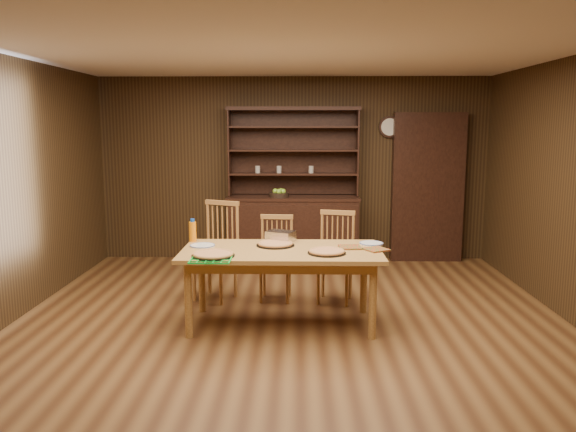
{
  "coord_description": "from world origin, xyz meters",
  "views": [
    {
      "loc": [
        0.07,
        -5.04,
        1.93
      ],
      "look_at": [
        -0.03,
        0.4,
        1.04
      ],
      "focal_mm": 35.0,
      "sensor_mm": 36.0,
      "label": 1
    }
  ],
  "objects_px": {
    "china_hutch": "(293,221)",
    "juice_bottle": "(193,231)",
    "dining_table": "(281,257)",
    "chair_left": "(218,247)",
    "chair_center": "(276,255)",
    "chair_right": "(336,254)"
  },
  "relations": [
    {
      "from": "china_hutch",
      "to": "juice_bottle",
      "type": "xyz_separation_m",
      "value": [
        -1.01,
        -2.18,
        0.26
      ]
    },
    {
      "from": "juice_bottle",
      "to": "dining_table",
      "type": "bearing_deg",
      "value": -21.31
    },
    {
      "from": "chair_left",
      "to": "juice_bottle",
      "type": "bearing_deg",
      "value": -87.02
    },
    {
      "from": "chair_center",
      "to": "chair_right",
      "type": "xyz_separation_m",
      "value": [
        0.66,
        -0.05,
        0.03
      ]
    },
    {
      "from": "dining_table",
      "to": "chair_right",
      "type": "height_order",
      "value": "chair_right"
    },
    {
      "from": "chair_right",
      "to": "dining_table",
      "type": "bearing_deg",
      "value": -113.33
    },
    {
      "from": "china_hutch",
      "to": "dining_table",
      "type": "xyz_separation_m",
      "value": [
        -0.09,
        -2.53,
        0.07
      ]
    },
    {
      "from": "dining_table",
      "to": "chair_center",
      "type": "distance_m",
      "value": 0.87
    },
    {
      "from": "china_hutch",
      "to": "juice_bottle",
      "type": "height_order",
      "value": "china_hutch"
    },
    {
      "from": "dining_table",
      "to": "juice_bottle",
      "type": "distance_m",
      "value": 1.0
    },
    {
      "from": "chair_left",
      "to": "chair_center",
      "type": "distance_m",
      "value": 0.65
    },
    {
      "from": "chair_right",
      "to": "juice_bottle",
      "type": "bearing_deg",
      "value": -151.09
    },
    {
      "from": "juice_bottle",
      "to": "chair_right",
      "type": "bearing_deg",
      "value": 16.1
    },
    {
      "from": "dining_table",
      "to": "chair_left",
      "type": "relative_size",
      "value": 1.75
    },
    {
      "from": "china_hutch",
      "to": "chair_right",
      "type": "distance_m",
      "value": 1.81
    },
    {
      "from": "chair_center",
      "to": "china_hutch",
      "type": "bearing_deg",
      "value": 88.15
    },
    {
      "from": "chair_center",
      "to": "juice_bottle",
      "type": "height_order",
      "value": "juice_bottle"
    },
    {
      "from": "chair_center",
      "to": "chair_right",
      "type": "distance_m",
      "value": 0.67
    },
    {
      "from": "dining_table",
      "to": "chair_center",
      "type": "height_order",
      "value": "chair_center"
    },
    {
      "from": "chair_left",
      "to": "juice_bottle",
      "type": "relative_size",
      "value": 4.68
    },
    {
      "from": "china_hutch",
      "to": "chair_center",
      "type": "height_order",
      "value": "china_hutch"
    },
    {
      "from": "chair_left",
      "to": "chair_right",
      "type": "height_order",
      "value": "chair_left"
    }
  ]
}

